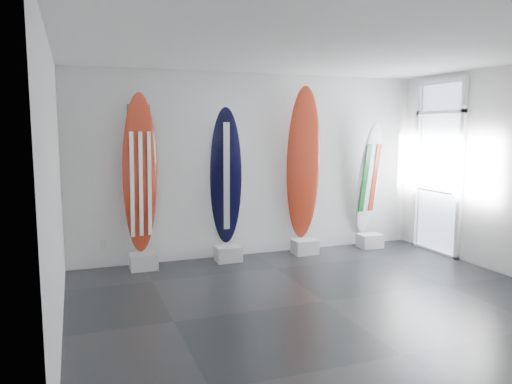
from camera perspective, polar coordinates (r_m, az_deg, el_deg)
name	(u,v)px	position (r m, az deg, el deg)	size (l,w,h in m)	color
floor	(324,301)	(6.28, 7.81, -12.38)	(6.00, 6.00, 0.00)	black
ceiling	(328,51)	(5.98, 8.34, 15.80)	(6.00, 6.00, 0.00)	white
wall_back	(254,165)	(8.22, -0.22, 3.09)	(6.00, 6.00, 0.00)	white
wall_front	(492,215)	(3.95, 25.52, -2.36)	(6.00, 6.00, 0.00)	white
wall_left	(55,191)	(5.24, -22.18, 0.07)	(5.00, 5.00, 0.00)	white
display_block_usa	(144,262)	(7.71, -12.81, -7.82)	(0.40, 0.30, 0.24)	silver
surfboard_usa	(140,174)	(7.57, -13.20, 2.05)	(0.54, 0.08, 2.40)	maroon
display_block_navy	(228,254)	(7.98, -3.22, -7.12)	(0.40, 0.30, 0.24)	silver
surfboard_navy	(226,177)	(7.85, -3.50, 1.68)	(0.50, 0.08, 2.22)	black
display_block_swiss	(305,247)	(8.46, 5.64, -6.30)	(0.40, 0.30, 0.24)	silver
surfboard_swiss	(303,164)	(8.33, 5.46, 3.25)	(0.58, 0.08, 2.57)	maroon
display_block_italy	(370,241)	(9.08, 12.98, -5.50)	(0.40, 0.30, 0.24)	silver
surfboard_italy	(369,178)	(8.98, 12.84, 1.54)	(0.45, 0.08, 2.00)	white
wall_outlet	(103,245)	(7.89, -17.21, -5.88)	(0.09, 0.02, 0.13)	silver
glass_door	(438,169)	(8.92, 20.25, 2.49)	(0.12, 1.16, 2.85)	white
balcony	(496,218)	(9.94, 25.86, -2.71)	(2.80, 2.20, 1.20)	slate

